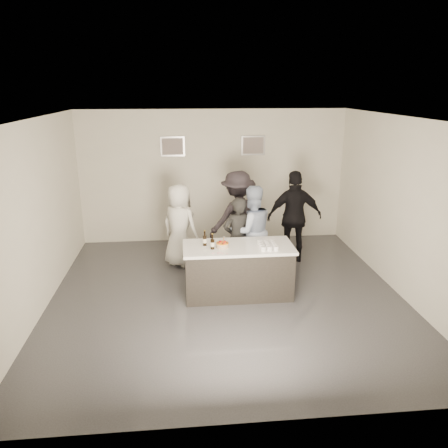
# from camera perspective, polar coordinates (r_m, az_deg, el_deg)

# --- Properties ---
(floor) EXTENTS (6.00, 6.00, 0.00)m
(floor) POSITION_cam_1_polar(r_m,az_deg,el_deg) (7.66, 0.37, -9.36)
(floor) COLOR #3D3D42
(floor) RESTS_ON ground
(ceiling) EXTENTS (6.00, 6.00, 0.00)m
(ceiling) POSITION_cam_1_polar(r_m,az_deg,el_deg) (6.85, 0.42, 13.63)
(ceiling) COLOR white
(wall_back) EXTENTS (6.00, 0.04, 3.00)m
(wall_back) POSITION_cam_1_polar(r_m,az_deg,el_deg) (10.02, -1.40, 6.21)
(wall_back) COLOR silver
(wall_back) RESTS_ON ground
(wall_front) EXTENTS (6.00, 0.04, 3.00)m
(wall_front) POSITION_cam_1_polar(r_m,az_deg,el_deg) (4.33, 4.59, -9.50)
(wall_front) COLOR silver
(wall_front) RESTS_ON ground
(wall_left) EXTENTS (0.04, 6.00, 3.00)m
(wall_left) POSITION_cam_1_polar(r_m,az_deg,el_deg) (7.43, -23.27, 0.74)
(wall_left) COLOR silver
(wall_left) RESTS_ON ground
(wall_right) EXTENTS (0.04, 6.00, 3.00)m
(wall_right) POSITION_cam_1_polar(r_m,az_deg,el_deg) (7.99, 22.33, 1.95)
(wall_right) COLOR silver
(wall_right) RESTS_ON ground
(picture_left) EXTENTS (0.54, 0.04, 0.44)m
(picture_left) POSITION_cam_1_polar(r_m,az_deg,el_deg) (9.85, -6.73, 10.03)
(picture_left) COLOR #B2B2B7
(picture_left) RESTS_ON wall_back
(picture_right) EXTENTS (0.54, 0.04, 0.44)m
(picture_right) POSITION_cam_1_polar(r_m,az_deg,el_deg) (9.98, 3.82, 10.21)
(picture_right) COLOR #B2B2B7
(picture_right) RESTS_ON wall_back
(bar_counter) EXTENTS (1.86, 0.86, 0.90)m
(bar_counter) POSITION_cam_1_polar(r_m,az_deg,el_deg) (7.54, 1.85, -6.06)
(bar_counter) COLOR white
(bar_counter) RESTS_ON ground
(cake) EXTENTS (0.21, 0.21, 0.07)m
(cake) POSITION_cam_1_polar(r_m,az_deg,el_deg) (7.28, -0.21, -2.78)
(cake) COLOR orange
(cake) RESTS_ON bar_counter
(beer_bottle_a) EXTENTS (0.07, 0.07, 0.26)m
(beer_bottle_a) POSITION_cam_1_polar(r_m,az_deg,el_deg) (7.34, -2.53, -1.86)
(beer_bottle_a) COLOR black
(beer_bottle_a) RESTS_ON bar_counter
(beer_bottle_b) EXTENTS (0.07, 0.07, 0.26)m
(beer_bottle_b) POSITION_cam_1_polar(r_m,az_deg,el_deg) (7.18, -1.52, -2.31)
(beer_bottle_b) COLOR black
(beer_bottle_b) RESTS_ON bar_counter
(tumbler_cluster) EXTENTS (0.30, 0.40, 0.08)m
(tumbler_cluster) POSITION_cam_1_polar(r_m,az_deg,el_deg) (7.31, 5.73, -2.78)
(tumbler_cluster) COLOR orange
(tumbler_cluster) RESTS_ON bar_counter
(candles) EXTENTS (0.24, 0.08, 0.01)m
(candles) POSITION_cam_1_polar(r_m,az_deg,el_deg) (7.03, -0.54, -3.85)
(candles) COLOR pink
(candles) RESTS_ON bar_counter
(person_main_black) EXTENTS (0.65, 0.52, 1.56)m
(person_main_black) POSITION_cam_1_polar(r_m,az_deg,el_deg) (8.09, 1.75, -1.87)
(person_main_black) COLOR black
(person_main_black) RESTS_ON ground
(person_main_blue) EXTENTS (0.97, 0.83, 1.74)m
(person_main_blue) POSITION_cam_1_polar(r_m,az_deg,el_deg) (8.23, 3.60, -0.89)
(person_main_blue) COLOR #9BABCB
(person_main_blue) RESTS_ON ground
(person_guest_left) EXTENTS (0.97, 0.92, 1.67)m
(person_guest_left) POSITION_cam_1_polar(r_m,az_deg,el_deg) (8.68, -5.82, -0.21)
(person_guest_left) COLOR white
(person_guest_left) RESTS_ON ground
(person_guest_right) EXTENTS (1.12, 0.49, 1.89)m
(person_guest_right) POSITION_cam_1_polar(r_m,az_deg,el_deg) (8.95, 9.19, 0.93)
(person_guest_right) COLOR black
(person_guest_right) RESTS_ON ground
(person_guest_back) EXTENTS (1.40, 1.14, 1.89)m
(person_guest_back) POSITION_cam_1_polar(r_m,az_deg,el_deg) (8.79, 1.81, 0.86)
(person_guest_back) COLOR #262127
(person_guest_back) RESTS_ON ground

